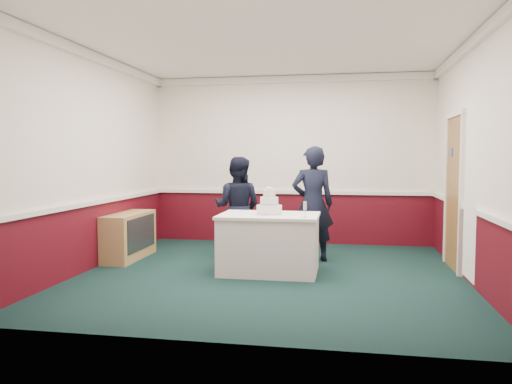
% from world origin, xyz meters
% --- Properties ---
extents(ground, '(5.00, 5.00, 0.00)m').
position_xyz_m(ground, '(0.00, 0.00, 0.00)').
color(ground, '#13302E').
rests_on(ground, ground).
extents(room_shell, '(5.00, 5.00, 3.00)m').
position_xyz_m(room_shell, '(0.08, 0.61, 1.97)').
color(room_shell, white).
rests_on(room_shell, ground).
extents(sideboard, '(0.41, 1.20, 0.70)m').
position_xyz_m(sideboard, '(-2.28, 0.64, 0.35)').
color(sideboard, tan).
rests_on(sideboard, ground).
extents(cake_table, '(1.32, 0.92, 0.79)m').
position_xyz_m(cake_table, '(-0.03, 0.11, 0.40)').
color(cake_table, white).
rests_on(cake_table, ground).
extents(wedding_cake, '(0.35, 0.35, 0.36)m').
position_xyz_m(wedding_cake, '(-0.03, 0.11, 0.90)').
color(wedding_cake, white).
rests_on(wedding_cake, cake_table).
extents(cake_knife, '(0.04, 0.22, 0.00)m').
position_xyz_m(cake_knife, '(-0.06, -0.09, 0.79)').
color(cake_knife, silver).
rests_on(cake_knife, cake_table).
extents(champagne_flute, '(0.05, 0.05, 0.21)m').
position_xyz_m(champagne_flute, '(0.47, -0.17, 0.93)').
color(champagne_flute, silver).
rests_on(champagne_flute, cake_table).
extents(person_man, '(0.81, 0.66, 1.56)m').
position_xyz_m(person_man, '(-0.67, 1.05, 0.78)').
color(person_man, black).
rests_on(person_man, ground).
extents(person_woman, '(0.69, 0.52, 1.72)m').
position_xyz_m(person_woman, '(0.49, 0.98, 0.86)').
color(person_woman, black).
rests_on(person_woman, ground).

